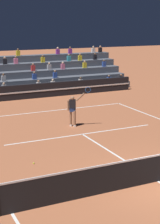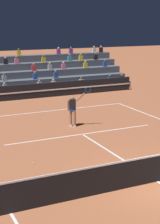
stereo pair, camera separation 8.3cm
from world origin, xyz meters
TOP-DOWN VIEW (x-y plane):
  - ground_plane at (0.00, 0.00)m, footprint 120.00×120.00m
  - court_lines at (0.00, 0.00)m, footprint 11.10×23.90m
  - tennis_net at (0.00, 0.00)m, footprint 12.00×0.10m
  - sponsor_banner_wall at (0.00, 16.21)m, footprint 18.00×0.26m
  - bleacher_stand at (-0.00, 20.01)m, footprint 19.44×4.75m
  - tennis_player at (0.19, 7.99)m, footprint 1.21×0.75m
  - tennis_ball at (-3.60, 3.59)m, footprint 0.07×0.07m

SIDE VIEW (x-z plane):
  - ground_plane at x=0.00m, z-range 0.00..0.00m
  - court_lines at x=0.00m, z-range 0.00..0.01m
  - tennis_ball at x=-3.60m, z-range 0.00..0.07m
  - tennis_net at x=0.00m, z-range -0.01..1.09m
  - sponsor_banner_wall at x=0.00m, z-range 0.00..1.10m
  - tennis_player at x=0.19m, z-range -0.17..2.13m
  - bleacher_stand at x=0.00m, z-range -0.67..2.71m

